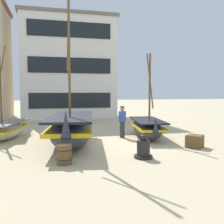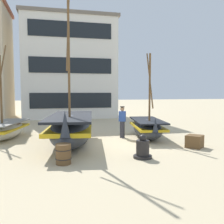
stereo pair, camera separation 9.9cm
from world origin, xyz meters
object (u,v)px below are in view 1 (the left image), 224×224
object	(u,v)px
capstan_winch	(143,149)
fisherman_by_hull	(122,122)
fishing_boat_far_right	(6,129)
fishing_boat_centre_large	(71,129)
fishing_boat_near_left	(147,128)
harbor_building_main	(68,68)
cargo_crate	(195,141)
wooden_barrel	(64,154)

from	to	relation	value
capstan_winch	fisherman_by_hull	bearing A→B (deg)	84.91
fishing_boat_far_right	capstan_winch	size ratio (longest dim) A/B	5.50
fishing_boat_centre_large	fisherman_by_hull	bearing A→B (deg)	25.35
fishing_boat_near_left	harbor_building_main	world-z (taller)	harbor_building_main
capstan_winch	harbor_building_main	xyz separation A→B (m)	(-1.61, 16.28, 4.40)
fishing_boat_near_left	fisherman_by_hull	bearing A→B (deg)	162.62
fishing_boat_far_right	cargo_crate	bearing A→B (deg)	-25.74
fisherman_by_hull	harbor_building_main	xyz separation A→B (m)	(-1.98, 12.13, 3.90)
fishing_boat_near_left	wooden_barrel	xyz separation A→B (m)	(-4.55, -3.89, -0.21)
fishing_boat_far_right	fisherman_by_hull	bearing A→B (deg)	-10.06
wooden_barrel	cargo_crate	bearing A→B (deg)	12.40
wooden_barrel	harbor_building_main	size ratio (longest dim) A/B	0.07
fishing_boat_centre_large	wooden_barrel	xyz separation A→B (m)	(-0.47, -2.96, -0.42)
fishing_boat_far_right	capstan_winch	distance (m)	7.69
cargo_crate	harbor_building_main	xyz separation A→B (m)	(-4.45, 15.15, 4.46)
fishing_boat_near_left	cargo_crate	distance (m)	2.90
fisherman_by_hull	fishing_boat_centre_large	bearing A→B (deg)	-154.65
fishing_boat_far_right	cargo_crate	world-z (taller)	fishing_boat_far_right
fishing_boat_near_left	fishing_boat_far_right	size ratio (longest dim) A/B	0.92
capstan_winch	wooden_barrel	world-z (taller)	capstan_winch
wooden_barrel	fisherman_by_hull	bearing A→B (deg)	52.63
fishing_boat_near_left	wooden_barrel	bearing A→B (deg)	-139.48
fishing_boat_centre_large	capstan_winch	world-z (taller)	fishing_boat_centre_large
fishing_boat_far_right	capstan_winch	xyz separation A→B (m)	(5.64, -5.22, -0.17)
fishing_boat_near_left	capstan_winch	distance (m)	4.11
capstan_winch	wooden_barrel	size ratio (longest dim) A/B	1.27
fishing_boat_centre_large	fishing_boat_far_right	bearing A→B (deg)	143.23
wooden_barrel	fishing_boat_near_left	bearing A→B (deg)	40.52
cargo_crate	harbor_building_main	size ratio (longest dim) A/B	0.07
fisherman_by_hull	capstan_winch	xyz separation A→B (m)	(-0.37, -4.16, -0.50)
fishing_boat_far_right	wooden_barrel	size ratio (longest dim) A/B	6.96
fisherman_by_hull	wooden_barrel	world-z (taller)	fisherman_by_hull
fishing_boat_near_left	fishing_boat_centre_large	distance (m)	4.19
capstan_winch	fishing_boat_far_right	bearing A→B (deg)	137.20
fisherman_by_hull	capstan_winch	size ratio (longest dim) A/B	1.90
fishing_boat_centre_large	cargo_crate	world-z (taller)	fishing_boat_centre_large
fishing_boat_centre_large	wooden_barrel	distance (m)	3.02
fisherman_by_hull	wooden_barrel	bearing A→B (deg)	-127.37
fisherman_by_hull	capstan_winch	bearing A→B (deg)	-95.09
fisherman_by_hull	harbor_building_main	distance (m)	12.89
wooden_barrel	harbor_building_main	distance (m)	17.04
fisherman_by_hull	harbor_building_main	size ratio (longest dim) A/B	0.18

